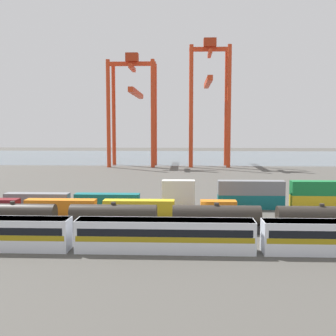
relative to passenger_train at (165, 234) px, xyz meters
The scene contains 17 objects.
ground_plane 60.54m from the passenger_train, 85.65° to the left, with size 420.00×420.00×0.00m, color #4C4944.
harbour_water 170.18m from the passenger_train, 88.46° to the left, with size 400.00×110.00×0.01m, color slate.
passenger_train is the anchor object (origin of this frame).
freight_tank_row 9.87m from the passenger_train, 93.15° to the left, with size 56.83×2.74×4.20m.
shipping_container_1 28.29m from the passenger_train, 132.27° to the left, with size 12.10×2.44×2.60m, color orange.
shipping_container_2 21.66m from the passenger_train, 104.76° to the left, with size 12.10×2.44×2.60m, color gold.
shipping_container_3 22.42m from the passenger_train, 69.11° to the left, with size 6.04×2.44×2.60m, color orange.
shipping_container_4 37.62m from the passenger_train, 132.84° to the left, with size 12.10×2.44×2.60m, color slate.
shipping_container_5 30.19m from the passenger_train, 113.93° to the left, with size 12.10×2.44×2.60m, color #146066.
shipping_container_6 27.62m from the passenger_train, 87.72° to the left, with size 6.04×2.44×2.60m, color silver.
shipping_container_7 27.66m from the passenger_train, 87.72° to the left, with size 6.04×2.44×2.60m, color silver.
shipping_container_8 31.14m from the passenger_train, 62.38° to the left, with size 12.10×2.44×2.60m, color #146066.
shipping_container_9 31.18m from the passenger_train, 62.38° to the left, with size 12.10×2.44×2.60m, color slate.
shipping_container_10 39.15m from the passenger_train, 44.80° to the left, with size 12.10×2.44×2.60m, color gold.
shipping_container_11 39.18m from the passenger_train, 44.80° to the left, with size 12.10×2.44×2.60m, color #197538.
gantry_crane_west 121.24m from the passenger_train, 98.99° to the left, with size 18.44×38.55×43.72m.
gantry_crane_central 120.12m from the passenger_train, 84.40° to the left, with size 15.78×33.63×49.01m.
Camera 1 is at (-2.10, -68.89, 14.72)m, focal length 44.36 mm.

